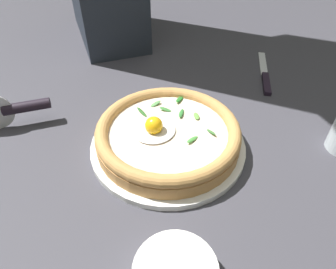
{
  "coord_description": "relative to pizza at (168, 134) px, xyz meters",
  "views": [
    {
      "loc": [
        -0.22,
        -0.37,
        0.4
      ],
      "look_at": [
        -0.03,
        -0.01,
        0.03
      ],
      "focal_mm": 32.12,
      "sensor_mm": 36.0,
      "label": 1
    }
  ],
  "objects": [
    {
      "name": "ground_plane",
      "position": [
        0.03,
        0.01,
        -0.05
      ],
      "size": [
        2.4,
        2.4,
        0.03
      ],
      "primitive_type": "cube",
      "color": "#3B3A41",
      "rests_on": "ground"
    },
    {
      "name": "pizza",
      "position": [
        0.0,
        0.0,
        0.0
      ],
      "size": [
        0.27,
        0.27,
        0.06
      ],
      "color": "tan",
      "rests_on": "pizza_plate"
    },
    {
      "name": "pizza_cutter",
      "position": [
        -0.24,
        0.21,
        0.01
      ],
      "size": [
        0.15,
        0.04,
        0.08
      ],
      "color": "silver",
      "rests_on": "ground"
    },
    {
      "name": "pizza_plate",
      "position": [
        0.0,
        -0.0,
        -0.03
      ],
      "size": [
        0.29,
        0.29,
        0.01
      ],
      "primitive_type": "cylinder",
      "color": "white",
      "rests_on": "ground"
    },
    {
      "name": "table_knife",
      "position": [
        0.34,
        0.1,
        -0.03
      ],
      "size": [
        0.15,
        0.19,
        0.01
      ],
      "color": "silver",
      "rests_on": "ground"
    }
  ]
}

